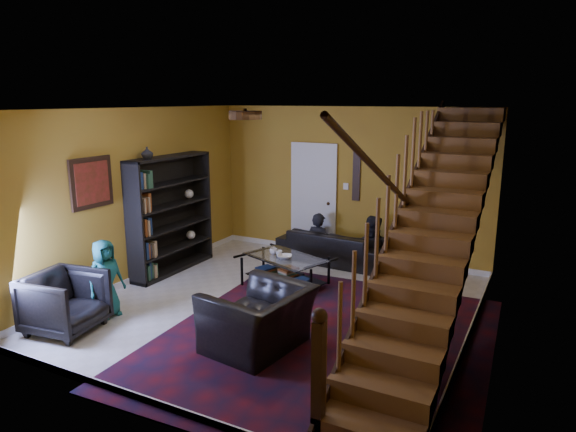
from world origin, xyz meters
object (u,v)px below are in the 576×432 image
coffee_table (285,269)px  armchair_right (258,319)px  armchair_left (65,302)px  sofa (333,247)px  bookshelf (172,216)px

coffee_table → armchair_right: bearing=-70.9°
armchair_left → coffee_table: bearing=-40.8°
sofa → armchair_right: armchair_right is taller
coffee_table → bookshelf: bearing=-174.4°
sofa → armchair_left: armchair_left is taller
armchair_right → coffee_table: 2.15m
bookshelf → coffee_table: size_ratio=1.38×
bookshelf → sofa: bookshelf is taller
bookshelf → armchair_right: bookshelf is taller
bookshelf → sofa: size_ratio=1.00×
bookshelf → coffee_table: bookshelf is taller
sofa → armchair_left: size_ratio=2.32×
sofa → coffee_table: sofa is taller
bookshelf → armchair_right: 3.40m
bookshelf → armchair_right: (2.81, -1.83, -0.59)m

